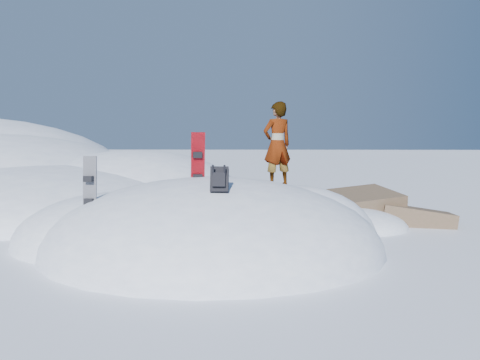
{
  "coord_description": "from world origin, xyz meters",
  "views": [
    {
      "loc": [
        0.82,
        -9.49,
        2.4
      ],
      "look_at": [
        0.56,
        0.3,
        1.42
      ],
      "focal_mm": 35.0,
      "sensor_mm": 36.0,
      "label": 1
    }
  ],
  "objects_px": {
    "person": "(277,144)",
    "backpack": "(219,180)",
    "snowboard_red": "(198,169)",
    "snowboard_dark": "(90,193)"
  },
  "relations": [
    {
      "from": "person",
      "to": "backpack",
      "type": "bearing_deg",
      "value": 34.78
    },
    {
      "from": "person",
      "to": "snowboard_red",
      "type": "bearing_deg",
      "value": -7.74
    },
    {
      "from": "snowboard_dark",
      "to": "backpack",
      "type": "xyz_separation_m",
      "value": [
        2.59,
        -0.68,
        0.32
      ]
    },
    {
      "from": "backpack",
      "to": "snowboard_dark",
      "type": "bearing_deg",
      "value": 164.84
    },
    {
      "from": "snowboard_red",
      "to": "backpack",
      "type": "height_order",
      "value": "snowboard_red"
    },
    {
      "from": "snowboard_red",
      "to": "person",
      "type": "relative_size",
      "value": 0.83
    },
    {
      "from": "snowboard_red",
      "to": "person",
      "type": "height_order",
      "value": "person"
    },
    {
      "from": "snowboard_dark",
      "to": "backpack",
      "type": "height_order",
      "value": "snowboard_dark"
    },
    {
      "from": "snowboard_red",
      "to": "backpack",
      "type": "bearing_deg",
      "value": -87.66
    },
    {
      "from": "snowboard_red",
      "to": "snowboard_dark",
      "type": "xyz_separation_m",
      "value": [
        -2.02,
        -0.88,
        -0.41
      ]
    }
  ]
}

